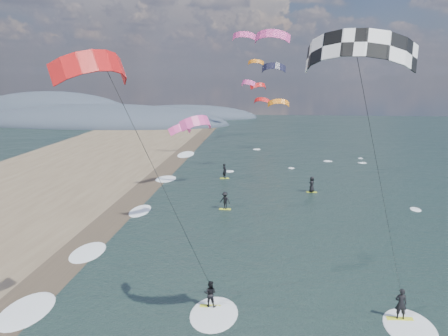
{
  "coord_description": "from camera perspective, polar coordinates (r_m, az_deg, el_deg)",
  "views": [
    {
      "loc": [
        1.85,
        -18.15,
        12.94
      ],
      "look_at": [
        -1.0,
        12.0,
        7.0
      ],
      "focal_mm": 40.0,
      "sensor_mm": 36.0,
      "label": 1
    }
  ],
  "objects": [
    {
      "name": "shoreline_surf",
      "position": [
        37.55,
        -14.86,
        -9.45
      ],
      "size": [
        2.4,
        79.4,
        0.11
      ],
      "color": "white",
      "rests_on": "ground"
    },
    {
      "name": "coastal_hills",
      "position": [
        135.01,
        -14.92,
        5.22
      ],
      "size": [
        80.0,
        41.0,
        15.0
      ],
      "color": "#3D4756",
      "rests_on": "ground"
    },
    {
      "name": "far_kitesurfers",
      "position": [
        52.29,
        3.42,
        -2.27
      ],
      "size": [
        11.15,
        14.64,
        1.84
      ],
      "color": "yellow",
      "rests_on": "ground"
    },
    {
      "name": "wet_sand_strip",
      "position": [
        33.94,
        -19.61,
        -11.99
      ],
      "size": [
        3.0,
        240.0,
        0.0
      ],
      "primitive_type": "cube",
      "color": "#382D23",
      "rests_on": "ground"
    },
    {
      "name": "kitesurfer_near_a",
      "position": [
        20.58,
        16.14,
        5.89
      ],
      "size": [
        7.85,
        8.83,
        14.96
      ],
      "color": "yellow",
      "rests_on": "ground"
    },
    {
      "name": "kitesurfer_near_b",
      "position": [
        22.45,
        -8.71,
        0.65
      ],
      "size": [
        6.71,
        9.04,
        14.32
      ],
      "color": "yellow",
      "rests_on": "ground"
    },
    {
      "name": "bg_kite_field",
      "position": [
        74.66,
        3.28,
        10.13
      ],
      "size": [
        13.55,
        71.09,
        12.1
      ],
      "color": "orange",
      "rests_on": "ground"
    }
  ]
}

